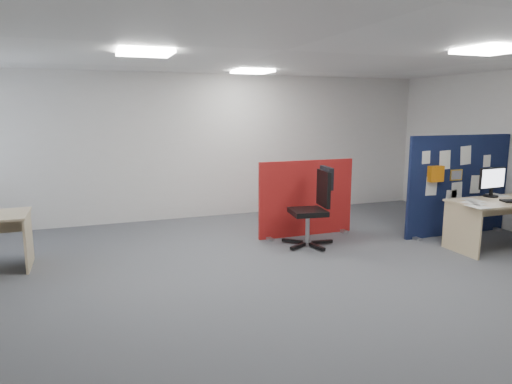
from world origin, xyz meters
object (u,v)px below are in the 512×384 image
object	(u,v)px
navy_divider	(458,185)
main_desk	(503,211)
red_divider	(306,199)
office_chair	(316,202)
monitor_main	(492,181)

from	to	relation	value
navy_divider	main_desk	xyz separation A→B (m)	(0.12, -0.81, -0.27)
red_divider	office_chair	size ratio (longest dim) A/B	1.40
main_desk	monitor_main	world-z (taller)	monitor_main
monitor_main	red_divider	xyz separation A→B (m)	(-2.44, 1.38, -0.37)
navy_divider	monitor_main	bearing A→B (deg)	-81.30
monitor_main	red_divider	distance (m)	2.82
navy_divider	office_chair	size ratio (longest dim) A/B	1.69
office_chair	main_desk	bearing A→B (deg)	-14.37
main_desk	monitor_main	size ratio (longest dim) A/B	3.29
monitor_main	office_chair	xyz separation A→B (m)	(-2.56, 0.82, -0.31)
navy_divider	red_divider	world-z (taller)	navy_divider
main_desk	monitor_main	xyz separation A→B (m)	(-0.03, 0.22, 0.42)
monitor_main	main_desk	bearing A→B (deg)	-86.62
navy_divider	red_divider	distance (m)	2.49
main_desk	monitor_main	distance (m)	0.48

